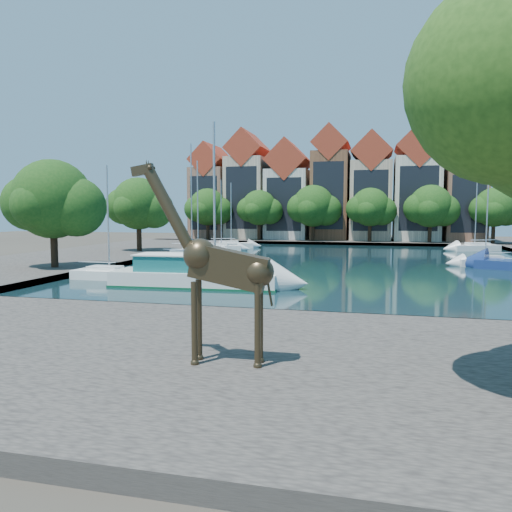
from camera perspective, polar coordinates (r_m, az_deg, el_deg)
The scene contains 29 objects.
ground at distance 22.05m, azimuth 5.52°, elevation -7.47°, with size 160.00×160.00×0.00m, color #38332B.
water_basin at distance 45.66m, azimuth 9.82°, elevation -0.89°, with size 38.00×50.00×0.08m, color black.
near_quay at distance 15.32m, azimuth 1.71°, elevation -12.19°, with size 50.00×14.00×0.50m, color #524D47.
far_quay at distance 77.50m, azimuth 11.43°, elevation 1.72°, with size 60.00×16.00×0.50m, color #524D47.
left_quay at distance 53.47m, azimuth -17.98°, elevation 0.04°, with size 14.00×52.00×0.50m, color #524D47.
townhouse_west_end at distance 81.59m, azimuth -4.95°, elevation 6.97°, with size 5.44×9.18×14.93m.
townhouse_west_mid at distance 79.92m, azimuth -0.84°, elevation 7.65°, with size 5.94×9.18×16.79m.
townhouse_west_inner at distance 78.51m, azimuth 3.79°, elevation 7.04°, with size 6.43×9.18×15.15m.
townhouse_center at distance 77.69m, azimuth 8.57°, elevation 7.76°, with size 5.44×9.18×16.93m.
townhouse_east_inner at distance 77.35m, azimuth 13.03°, elevation 7.23°, with size 5.94×9.18×15.79m.
townhouse_east_mid at distance 77.55m, azimuth 17.88°, elevation 7.38°, with size 6.43×9.18×16.65m.
townhouse_east_end at distance 78.25m, azimuth 22.64°, elevation 6.48°, with size 5.44×9.18×14.43m.
far_tree_far_west at distance 76.00m, azimuth -5.48°, elevation 5.46°, with size 7.28×5.60×7.68m.
far_tree_west at distance 73.77m, azimuth 0.42°, elevation 5.40°, with size 6.76×5.20×7.36m.
far_tree_mid_west at distance 72.35m, azimuth 6.64°, elevation 5.54°, with size 7.80×6.00×8.00m.
far_tree_mid_east at distance 71.80m, azimuth 13.01°, elevation 5.32°, with size 7.02×5.40×7.52m.
far_tree_east at distance 72.15m, azimuth 19.41°, elevation 5.24°, with size 7.54×5.80×7.84m.
far_tree_far_east at distance 73.36m, azimuth 25.64°, elevation 4.89°, with size 6.76×5.20×7.36m.
side_tree_left_near at distance 41.00m, azimuth -22.11°, elevation 5.75°, with size 7.80×6.00×8.20m.
side_tree_left_far at distance 55.24m, azimuth -13.20°, elevation 5.65°, with size 7.28×5.60×7.88m.
giraffe_statue at distance 14.03m, azimuth -4.33°, elevation -1.15°, with size 3.97×0.83×5.66m.
motorsailer at distance 31.67m, azimuth -7.49°, elevation -2.05°, with size 10.63×3.53×10.13m.
sailboat_left_a at distance 36.08m, azimuth -16.41°, elevation -1.79°, with size 5.12×1.80×7.83m.
sailboat_left_b at distance 44.14m, azimuth -7.32°, elevation -0.33°, with size 6.93×3.65×10.48m.
sailboat_left_c at distance 52.04m, azimuth -6.62°, elevation 0.59°, with size 6.05×3.78×9.83m.
sailboat_left_d at distance 59.52m, azimuth -3.98°, elevation 1.09°, with size 4.98×2.75×8.38m.
sailboat_left_e at distance 63.44m, azimuth -2.85°, elevation 1.37°, with size 5.74×3.85×8.24m.
sailboat_right_c at distance 47.31m, azimuth 24.72°, elevation -0.44°, with size 5.11×2.91×8.37m.
sailboat_right_d at distance 64.73m, azimuth 23.71°, elevation 1.03°, with size 6.00×4.05×8.53m.
Camera 1 is at (3.02, -21.30, 4.83)m, focal length 35.00 mm.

